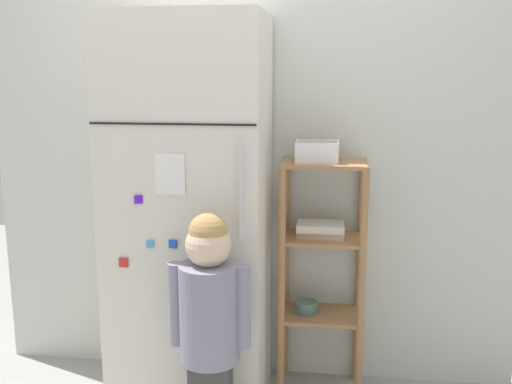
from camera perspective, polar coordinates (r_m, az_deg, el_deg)
kitchen_wall_back at (r=3.02m, az=-0.48°, el=3.54°), size 2.70×0.03×2.34m
refrigerator at (r=2.81m, az=-6.27°, el=-2.35°), size 0.71×0.60×1.84m
child_standing at (r=2.47m, az=-4.46°, el=-11.34°), size 0.34×0.25×1.05m
pantry_shelf_unit at (r=2.94m, az=6.21°, el=-6.30°), size 0.41×0.28×1.17m
fruit_bin at (r=2.82m, az=5.80°, el=3.70°), size 0.20×0.17×0.09m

